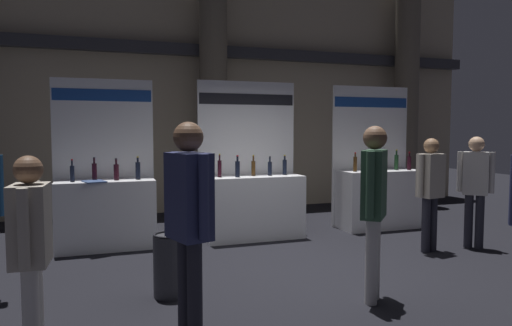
{
  "coord_description": "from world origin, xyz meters",
  "views": [
    {
      "loc": [
        -2.35,
        -5.38,
        1.78
      ],
      "look_at": [
        -0.17,
        0.93,
        1.3
      ],
      "focal_mm": 32.7,
      "sensor_mm": 36.0,
      "label": 1
    }
  ],
  "objects_px": {
    "exhibitor_booth_0": "(106,206)",
    "exhibitor_booth_2": "(378,192)",
    "trash_bin": "(170,265)",
    "visitor_6": "(430,185)",
    "visitor_0": "(189,211)",
    "visitor_1": "(475,183)",
    "exhibitor_booth_1": "(253,199)",
    "visitor_4": "(31,241)",
    "visitor_7": "(374,197)"
  },
  "relations": [
    {
      "from": "trash_bin",
      "to": "visitor_4",
      "type": "bearing_deg",
      "value": -137.15
    },
    {
      "from": "exhibitor_booth_1",
      "to": "visitor_4",
      "type": "height_order",
      "value": "exhibitor_booth_1"
    },
    {
      "from": "exhibitor_booth_2",
      "to": "visitor_7",
      "type": "distance_m",
      "value": 3.84
    },
    {
      "from": "exhibitor_booth_0",
      "to": "exhibitor_booth_2",
      "type": "bearing_deg",
      "value": -0.82
    },
    {
      "from": "trash_bin",
      "to": "visitor_4",
      "type": "relative_size",
      "value": 0.43
    },
    {
      "from": "visitor_0",
      "to": "visitor_6",
      "type": "height_order",
      "value": "visitor_0"
    },
    {
      "from": "exhibitor_booth_0",
      "to": "visitor_6",
      "type": "relative_size",
      "value": 1.54
    },
    {
      "from": "exhibitor_booth_1",
      "to": "exhibitor_booth_0",
      "type": "bearing_deg",
      "value": 177.55
    },
    {
      "from": "visitor_4",
      "to": "visitor_6",
      "type": "distance_m",
      "value": 5.34
    },
    {
      "from": "exhibitor_booth_0",
      "to": "exhibitor_booth_1",
      "type": "distance_m",
      "value": 2.3
    },
    {
      "from": "visitor_7",
      "to": "visitor_6",
      "type": "bearing_deg",
      "value": -10.83
    },
    {
      "from": "trash_bin",
      "to": "visitor_6",
      "type": "height_order",
      "value": "visitor_6"
    },
    {
      "from": "exhibitor_booth_0",
      "to": "visitor_4",
      "type": "height_order",
      "value": "exhibitor_booth_0"
    },
    {
      "from": "exhibitor_booth_2",
      "to": "trash_bin",
      "type": "distance_m",
      "value": 4.74
    },
    {
      "from": "exhibitor_booth_0",
      "to": "visitor_6",
      "type": "distance_m",
      "value": 4.8
    },
    {
      "from": "exhibitor_booth_2",
      "to": "visitor_6",
      "type": "xyz_separation_m",
      "value": [
        -0.27,
        -1.7,
        0.34
      ]
    },
    {
      "from": "visitor_1",
      "to": "visitor_4",
      "type": "distance_m",
      "value": 6.07
    },
    {
      "from": "visitor_1",
      "to": "visitor_6",
      "type": "xyz_separation_m",
      "value": [
        -0.78,
        0.05,
        -0.0
      ]
    },
    {
      "from": "exhibitor_booth_0",
      "to": "visitor_0",
      "type": "xyz_separation_m",
      "value": [
        0.58,
        -3.56,
        0.49
      ]
    },
    {
      "from": "exhibitor_booth_1",
      "to": "visitor_0",
      "type": "distance_m",
      "value": 3.89
    },
    {
      "from": "visitor_4",
      "to": "visitor_6",
      "type": "xyz_separation_m",
      "value": [
        5.05,
        1.71,
        0.04
      ]
    },
    {
      "from": "exhibitor_booth_1",
      "to": "trash_bin",
      "type": "bearing_deg",
      "value": -126.78
    },
    {
      "from": "visitor_1",
      "to": "visitor_7",
      "type": "relative_size",
      "value": 0.92
    },
    {
      "from": "exhibitor_booth_1",
      "to": "visitor_4",
      "type": "relative_size",
      "value": 1.63
    },
    {
      "from": "exhibitor_booth_2",
      "to": "visitor_7",
      "type": "bearing_deg",
      "value": -124.49
    },
    {
      "from": "exhibitor_booth_2",
      "to": "visitor_6",
      "type": "bearing_deg",
      "value": -98.88
    },
    {
      "from": "trash_bin",
      "to": "visitor_7",
      "type": "xyz_separation_m",
      "value": [
        1.96,
        -0.84,
        0.75
      ]
    },
    {
      "from": "exhibitor_booth_0",
      "to": "trash_bin",
      "type": "xyz_separation_m",
      "value": [
        0.59,
        -2.37,
        -0.29
      ]
    },
    {
      "from": "visitor_0",
      "to": "visitor_7",
      "type": "height_order",
      "value": "visitor_0"
    },
    {
      "from": "visitor_7",
      "to": "trash_bin",
      "type": "bearing_deg",
      "value": 108.8
    },
    {
      "from": "visitor_4",
      "to": "exhibitor_booth_0",
      "type": "bearing_deg",
      "value": -6.03
    },
    {
      "from": "exhibitor_booth_2",
      "to": "visitor_6",
      "type": "relative_size",
      "value": 1.56
    },
    {
      "from": "exhibitor_booth_0",
      "to": "visitor_4",
      "type": "relative_size",
      "value": 1.61
    },
    {
      "from": "exhibitor_booth_0",
      "to": "exhibitor_booth_1",
      "type": "relative_size",
      "value": 0.99
    },
    {
      "from": "exhibitor_booth_1",
      "to": "visitor_1",
      "type": "distance_m",
      "value": 3.42
    },
    {
      "from": "exhibitor_booth_2",
      "to": "visitor_7",
      "type": "xyz_separation_m",
      "value": [
        -2.16,
        -3.14,
        0.45
      ]
    },
    {
      "from": "exhibitor_booth_2",
      "to": "exhibitor_booth_0",
      "type": "bearing_deg",
      "value": 179.18
    },
    {
      "from": "exhibitor_booth_0",
      "to": "visitor_1",
      "type": "height_order",
      "value": "exhibitor_booth_0"
    },
    {
      "from": "exhibitor_booth_1",
      "to": "visitor_4",
      "type": "bearing_deg",
      "value": -130.56
    },
    {
      "from": "exhibitor_booth_2",
      "to": "visitor_4",
      "type": "bearing_deg",
      "value": -147.3
    },
    {
      "from": "exhibitor_booth_1",
      "to": "trash_bin",
      "type": "distance_m",
      "value": 2.86
    },
    {
      "from": "exhibitor_booth_1",
      "to": "exhibitor_booth_2",
      "type": "height_order",
      "value": "exhibitor_booth_1"
    },
    {
      "from": "exhibitor_booth_0",
      "to": "visitor_4",
      "type": "bearing_deg",
      "value": -99.81
    },
    {
      "from": "visitor_1",
      "to": "visitor_6",
      "type": "relative_size",
      "value": 1.01
    },
    {
      "from": "visitor_6",
      "to": "exhibitor_booth_0",
      "type": "bearing_deg",
      "value": -32.54
    },
    {
      "from": "exhibitor_booth_0",
      "to": "exhibitor_booth_2",
      "type": "relative_size",
      "value": 0.99
    },
    {
      "from": "visitor_6",
      "to": "exhibitor_booth_2",
      "type": "bearing_deg",
      "value": -109.72
    },
    {
      "from": "trash_bin",
      "to": "visitor_0",
      "type": "relative_size",
      "value": 0.37
    },
    {
      "from": "visitor_1",
      "to": "visitor_4",
      "type": "bearing_deg",
      "value": -118.98
    },
    {
      "from": "exhibitor_booth_1",
      "to": "visitor_0",
      "type": "height_order",
      "value": "exhibitor_booth_1"
    }
  ]
}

